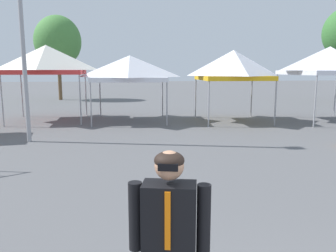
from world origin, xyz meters
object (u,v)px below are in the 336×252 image
Objects in this scene: canopy_tent_center at (329,61)px; person_foreground at (169,242)px; canopy_tent_behind_center at (47,60)px; canopy_tent_right_of_center at (233,65)px; canopy_tent_far_left at (130,68)px; tree_behind_tents_right at (58,41)px.

canopy_tent_center reaches higher than person_foreground.
canopy_tent_behind_center is 8.66m from canopy_tent_right_of_center.
tree_behind_tents_right is (-5.25, 12.29, 2.14)m from canopy_tent_far_left.
canopy_tent_center reaches higher than canopy_tent_far_left.
person_foreground is at bearing -78.64° from tree_behind_tents_right.
tree_behind_tents_right is (-14.38, 13.49, 1.79)m from canopy_tent_center.
canopy_tent_behind_center is 1.07× the size of canopy_tent_right_of_center.
canopy_tent_behind_center is 13.10m from canopy_tent_center.
canopy_tent_far_left is 9.21m from canopy_tent_center.
canopy_tent_behind_center is at bearing 104.81° from person_foreground.
canopy_tent_behind_center is at bearing 170.34° from canopy_tent_right_of_center.
tree_behind_tents_right reaches higher than canopy_tent_center.
canopy_tent_right_of_center is at bearing -52.59° from tree_behind_tents_right.
canopy_tent_center is at bearing -43.17° from tree_behind_tents_right.
canopy_tent_center is at bearing -8.45° from canopy_tent_behind_center.
person_foreground is (-0.08, -13.44, -1.42)m from canopy_tent_far_left.
tree_behind_tents_right is (-9.96, 13.02, 1.99)m from canopy_tent_right_of_center.
person_foreground is at bearing -75.19° from canopy_tent_behind_center.
canopy_tent_far_left is at bearing 171.21° from canopy_tent_right_of_center.
canopy_tent_behind_center is at bearing 171.55° from canopy_tent_center.
tree_behind_tents_right is at bearing 127.41° from canopy_tent_right_of_center.
canopy_tent_behind_center reaches higher than canopy_tent_right_of_center.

